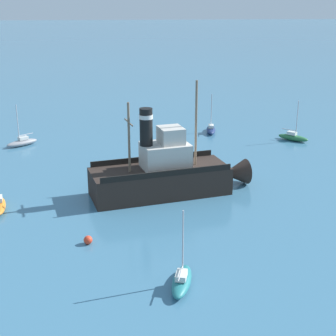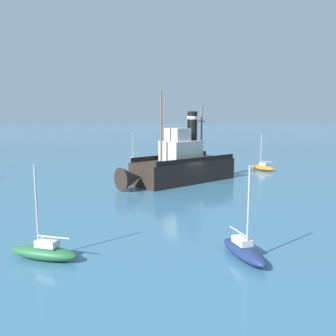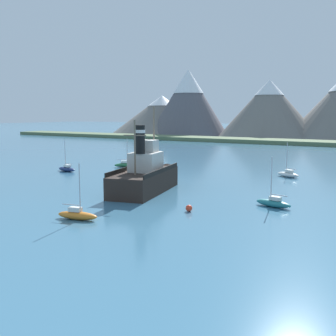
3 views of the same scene
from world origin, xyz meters
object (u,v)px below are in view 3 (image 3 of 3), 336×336
Objects in this scene: old_tugboat at (146,176)px; sailboat_navy at (67,169)px; sailboat_white at (288,174)px; mooring_buoy at (189,208)px; sailboat_orange at (77,215)px; sailboat_teal at (273,203)px; sailboat_green at (125,164)px.

old_tugboat is 21.57m from sailboat_navy.
sailboat_white is 7.85× the size of mooring_buoy.
old_tugboat is 11.31m from mooring_buoy.
old_tugboat reaches higher than sailboat_white.
mooring_buoy is (-1.62, -26.09, -0.11)m from sailboat_white.
sailboat_white and sailboat_navy have the same top height.
sailboat_orange is 18.78m from sailboat_teal.
sailboat_green is (-15.89, 16.44, -1.40)m from old_tugboat.
old_tugboat is 3.02× the size of sailboat_navy.
sailboat_green and sailboat_orange have the same top height.
sailboat_teal is at bearing 47.15° from sailboat_orange.
sailboat_white is 26.14m from mooring_buoy.
sailboat_green is at bearing -172.85° from sailboat_white.
sailboat_teal is at bearing 44.91° from mooring_buoy.
sailboat_green is 35.61m from sailboat_orange.
old_tugboat is at bearing -19.44° from sailboat_navy.
sailboat_white is at bearing 61.19° from old_tugboat.
sailboat_orange is (-8.32, -33.81, 0.00)m from sailboat_white.
old_tugboat is at bearing -118.81° from sailboat_white.
sailboat_navy is (-31.20, -12.64, 0.00)m from sailboat_white.
sailboat_white is 1.00× the size of sailboat_navy.
mooring_buoy is at bearing -42.09° from sailboat_green.
sailboat_orange is at bearing -132.85° from sailboat_teal.
sailboat_white and sailboat_green have the same top height.
sailboat_orange is (22.88, -21.17, 0.00)m from sailboat_navy.
mooring_buoy is (6.70, 7.72, -0.11)m from sailboat_orange.
sailboat_navy is (-20.30, 7.16, -1.40)m from old_tugboat.
sailboat_navy is 32.49m from mooring_buoy.
sailboat_navy is 1.00× the size of sailboat_orange.
sailboat_navy is 7.85× the size of mooring_buoy.
old_tugboat is 15.41m from sailboat_teal.
mooring_buoy is (9.28, -6.29, -1.52)m from old_tugboat.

